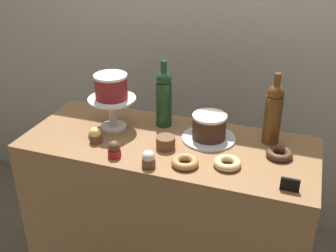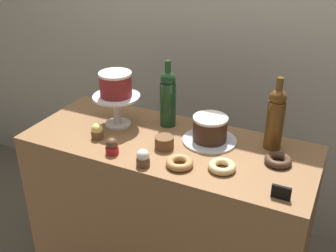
% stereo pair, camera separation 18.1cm
% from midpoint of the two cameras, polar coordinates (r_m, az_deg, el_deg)
% --- Properties ---
extents(back_wall, '(6.00, 0.05, 2.60)m').
position_cam_midpoint_polar(back_wall, '(2.48, 4.57, 13.99)').
color(back_wall, '#BCB7A8').
rests_on(back_wall, ground_plane).
extents(display_counter, '(1.32, 0.55, 0.95)m').
position_cam_midpoint_polar(display_counter, '(2.12, -2.51, -13.61)').
color(display_counter, brown).
rests_on(display_counter, ground_plane).
extents(cake_stand_pedestal, '(0.23, 0.23, 0.15)m').
position_cam_midpoint_polar(cake_stand_pedestal, '(1.95, -10.38, 2.47)').
color(cake_stand_pedestal, silver).
rests_on(cake_stand_pedestal, display_counter).
extents(white_layer_cake, '(0.15, 0.15, 0.11)m').
position_cam_midpoint_polar(white_layer_cake, '(1.91, -10.64, 5.39)').
color(white_layer_cake, maroon).
rests_on(white_layer_cake, cake_stand_pedestal).
extents(silver_serving_platter, '(0.25, 0.25, 0.01)m').
position_cam_midpoint_polar(silver_serving_platter, '(1.86, 2.93, -1.77)').
color(silver_serving_platter, silver).
rests_on(silver_serving_platter, display_counter).
extents(chocolate_round_cake, '(0.15, 0.15, 0.11)m').
position_cam_midpoint_polar(chocolate_round_cake, '(1.84, 2.98, -0.10)').
color(chocolate_round_cake, '#3D2619').
rests_on(chocolate_round_cake, silver_serving_platter).
extents(wine_bottle_green, '(0.08, 0.08, 0.33)m').
position_cam_midpoint_polar(wine_bottle_green, '(1.93, -3.26, 3.93)').
color(wine_bottle_green, '#193D1E').
rests_on(wine_bottle_green, display_counter).
extents(wine_bottle_amber, '(0.08, 0.08, 0.33)m').
position_cam_midpoint_polar(wine_bottle_amber, '(1.81, 11.72, 1.76)').
color(wine_bottle_amber, '#5B3814').
rests_on(wine_bottle_amber, display_counter).
extents(cupcake_lemon, '(0.06, 0.06, 0.07)m').
position_cam_midpoint_polar(cupcake_lemon, '(1.87, -12.81, -1.34)').
color(cupcake_lemon, brown).
rests_on(cupcake_lemon, display_counter).
extents(cupcake_chocolate, '(0.06, 0.06, 0.07)m').
position_cam_midpoint_polar(cupcake_chocolate, '(1.74, -10.47, -3.31)').
color(cupcake_chocolate, red).
rests_on(cupcake_chocolate, display_counter).
extents(cupcake_vanilla, '(0.06, 0.06, 0.07)m').
position_cam_midpoint_polar(cupcake_vanilla, '(1.65, -5.87, -4.74)').
color(cupcake_vanilla, brown).
rests_on(cupcake_vanilla, display_counter).
extents(donut_chocolate, '(0.11, 0.11, 0.03)m').
position_cam_midpoint_polar(donut_chocolate, '(1.76, 12.46, -3.88)').
color(donut_chocolate, '#472D1E').
rests_on(donut_chocolate, display_counter).
extents(donut_glazed, '(0.11, 0.11, 0.03)m').
position_cam_midpoint_polar(donut_glazed, '(1.66, 5.19, -5.26)').
color(donut_glazed, '#E0C17F').
rests_on(donut_glazed, display_counter).
extents(donut_maple, '(0.11, 0.11, 0.03)m').
position_cam_midpoint_polar(donut_maple, '(1.66, -0.72, -5.14)').
color(donut_maple, '#B27F47').
rests_on(donut_maple, display_counter).
extents(cookie_stack, '(0.08, 0.08, 0.06)m').
position_cam_midpoint_polar(cookie_stack, '(1.78, -3.23, -2.39)').
color(cookie_stack, brown).
rests_on(cookie_stack, display_counter).
extents(price_sign_chalkboard, '(0.07, 0.01, 0.05)m').
position_cam_midpoint_polar(price_sign_chalkboard, '(1.56, 13.45, -8.06)').
color(price_sign_chalkboard, black).
rests_on(price_sign_chalkboard, display_counter).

